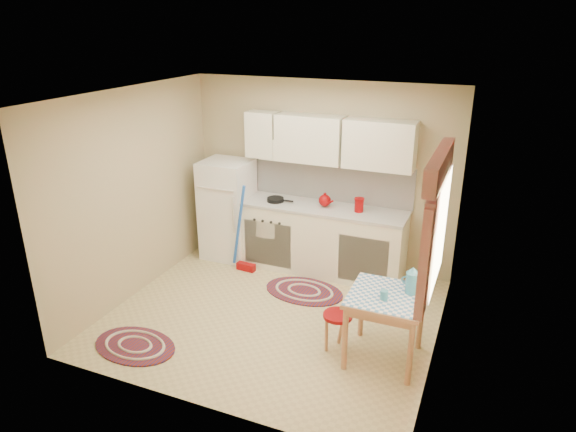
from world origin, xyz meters
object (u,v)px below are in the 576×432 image
object	(u,v)px
table	(384,327)
stool	(337,332)
fridge	(228,209)
base_cabinets	(319,240)

from	to	relation	value
table	stool	bearing A→B (deg)	-175.29
fridge	base_cabinets	size ratio (longest dim) A/B	0.62
fridge	stool	size ratio (longest dim) A/B	3.33
base_cabinets	stool	distance (m)	1.83
base_cabinets	stool	size ratio (longest dim) A/B	5.36
stool	fridge	bearing A→B (deg)	143.13
fridge	table	size ratio (longest dim) A/B	1.94
fridge	stool	xyz separation A→B (m)	(2.12, -1.59, -0.49)
base_cabinets	stool	xyz separation A→B (m)	(0.77, -1.64, -0.23)
table	stool	xyz separation A→B (m)	(-0.47, -0.04, -0.15)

